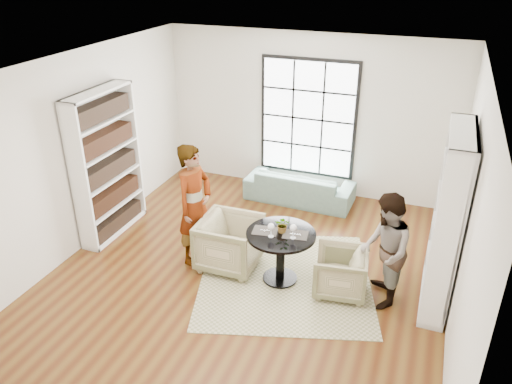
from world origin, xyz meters
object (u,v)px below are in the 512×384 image
at_px(person_left, 195,205).
at_px(armchair_left, 230,243).
at_px(pedestal_table, 281,246).
at_px(wine_glass_right, 293,228).
at_px(flower_centerpiece, 283,225).
at_px(wine_glass_left, 271,227).
at_px(sofa, 299,186).
at_px(person_right, 385,251).
at_px(armchair_right, 340,272).

bearing_deg(person_left, armchair_left, -79.15).
height_order(pedestal_table, armchair_left, armchair_left).
distance_m(wine_glass_right, flower_centerpiece, 0.21).
xyz_separation_m(wine_glass_left, flower_centerpiece, (0.11, 0.17, -0.03)).
xyz_separation_m(sofa, person_right, (1.84, -2.48, 0.50)).
height_order(armchair_left, wine_glass_left, wine_glass_left).
relative_size(wine_glass_left, flower_centerpiece, 0.88).
relative_size(sofa, person_right, 1.25).
bearing_deg(armchair_left, armchair_right, -92.32).
relative_size(person_left, flower_centerpiece, 7.91).
distance_m(pedestal_table, sofa, 2.56).
xyz_separation_m(person_right, wine_glass_right, (-1.21, -0.09, 0.14)).
bearing_deg(armchair_left, person_right, -91.91).
bearing_deg(person_right, armchair_right, -103.39).
distance_m(wine_glass_left, flower_centerpiece, 0.21).
height_order(sofa, wine_glass_left, wine_glass_left).
bearing_deg(sofa, person_right, 128.53).
xyz_separation_m(armchair_left, person_right, (2.20, -0.05, 0.40)).
relative_size(armchair_right, flower_centerpiece, 3.03).
xyz_separation_m(pedestal_table, sofa, (-0.44, 2.50, -0.27)).
bearing_deg(sofa, pedestal_table, 101.93).
height_order(sofa, armchair_right, armchair_right).
xyz_separation_m(person_right, flower_centerpiece, (-1.39, 0.01, 0.10)).
bearing_deg(armchair_right, flower_centerpiece, -98.53).
distance_m(sofa, wine_glass_left, 2.73).
height_order(person_left, wine_glass_left, person_left).
bearing_deg(sofa, flower_centerpiece, 102.36).
bearing_deg(person_right, flower_centerpiece, -103.87).
distance_m(sofa, wine_glass_right, 2.72).
xyz_separation_m(pedestal_table, person_left, (-1.35, 0.07, 0.37)).
relative_size(armchair_right, wine_glass_right, 3.31).
xyz_separation_m(person_right, wine_glass_left, (-1.50, -0.16, 0.13)).
bearing_deg(wine_glass_left, armchair_right, 9.40).
distance_m(armchair_right, person_right, 0.72).
distance_m(pedestal_table, flower_centerpiece, 0.33).
height_order(person_right, wine_glass_left, person_right).
xyz_separation_m(armchair_right, person_left, (-2.20, 0.05, 0.61)).
height_order(sofa, person_left, person_left).
relative_size(person_right, wine_glass_right, 7.37).
xyz_separation_m(person_left, wine_glass_right, (1.54, -0.14, -0.00)).
height_order(armchair_right, flower_centerpiece, flower_centerpiece).
distance_m(armchair_left, person_right, 2.24).
bearing_deg(pedestal_table, wine_glass_right, -19.54).
xyz_separation_m(person_left, person_right, (2.75, -0.05, -0.14)).
bearing_deg(person_left, sofa, -9.72).
bearing_deg(armchair_left, person_left, 89.32).
bearing_deg(person_right, armchair_left, -104.62).
bearing_deg(person_right, wine_glass_right, -99.03).
relative_size(sofa, armchair_left, 2.29).
height_order(armchair_left, person_left, person_left).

